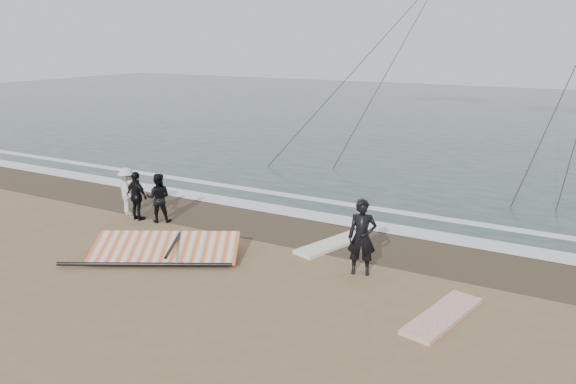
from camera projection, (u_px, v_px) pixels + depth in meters
name	position (u px, v px, depth m)	size (l,w,h in m)	color
ground	(235.00, 294.00, 12.55)	(120.00, 120.00, 0.00)	#8C704C
sea	(496.00, 117.00, 40.28)	(120.00, 54.00, 0.02)	#233838
wet_sand	(323.00, 234.00, 16.33)	(120.00, 2.80, 0.01)	#4C3D2B
foam_near	(343.00, 220.00, 17.50)	(120.00, 0.90, 0.01)	white
foam_far	(363.00, 207.00, 18.93)	(120.00, 0.45, 0.01)	white
man_main	(362.00, 237.00, 13.39)	(0.68, 0.45, 1.87)	black
board_white	(443.00, 316.00, 11.47)	(0.67, 2.39, 0.10)	white
board_cream	(332.00, 244.00, 15.43)	(0.64, 2.40, 0.10)	white
trio_cluster	(140.00, 194.00, 17.64)	(2.44, 1.04, 1.55)	black
sail_rig	(167.00, 249.00, 14.68)	(4.00, 3.40, 0.50)	black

